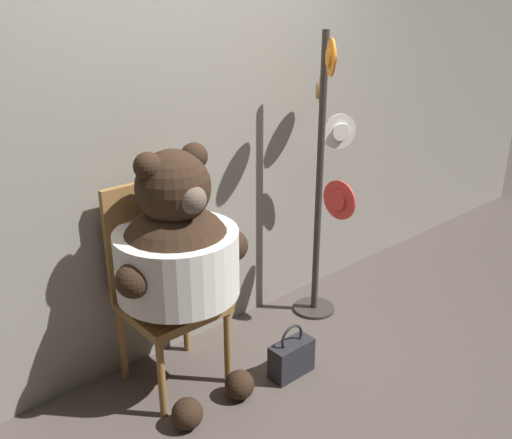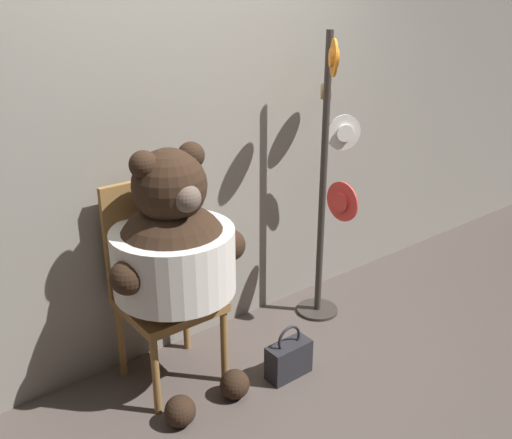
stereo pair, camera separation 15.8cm
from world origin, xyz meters
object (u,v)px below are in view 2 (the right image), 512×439
hat_display_rack (329,182)px  handbag_on_ground (289,358)px  chair (160,278)px  teddy_bear (174,254)px

hat_display_rack → handbag_on_ground: size_ratio=5.68×
chair → hat_display_rack: 1.21m
handbag_on_ground → hat_display_rack: bearing=30.5°
chair → teddy_bear: 0.27m
hat_display_rack → handbag_on_ground: (-0.63, -0.37, -0.83)m
hat_display_rack → handbag_on_ground: hat_display_rack is taller
teddy_bear → handbag_on_ground: size_ratio=4.22×
chair → teddy_bear: bearing=-88.4°
chair → teddy_bear: size_ratio=0.83×
chair → handbag_on_ground: chair is taller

